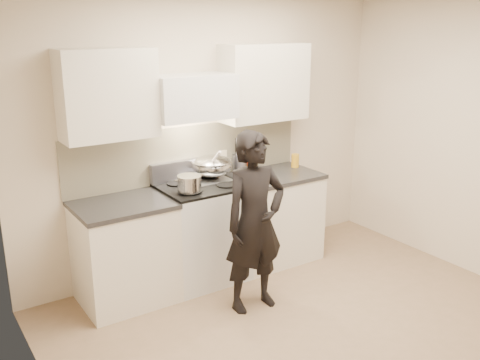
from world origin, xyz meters
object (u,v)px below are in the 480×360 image
(person, at_px, (255,222))
(stove, at_px, (202,232))
(wok, at_px, (211,166))
(utensil_crock, at_px, (239,162))
(counter_right, at_px, (272,216))

(person, bearing_deg, stove, 100.25)
(wok, xyz_separation_m, utensil_crock, (0.38, 0.10, -0.04))
(stove, height_order, counter_right, stove)
(counter_right, xyz_separation_m, wok, (-0.63, 0.14, 0.61))
(utensil_crock, bearing_deg, counter_right, -44.94)
(wok, bearing_deg, utensil_crock, 14.66)
(wok, relative_size, utensil_crock, 1.41)
(stove, relative_size, counter_right, 1.04)
(stove, xyz_separation_m, counter_right, (0.83, 0.00, -0.01))
(utensil_crock, height_order, person, person)
(person, bearing_deg, utensil_crock, 65.60)
(counter_right, height_order, wok, wok)
(stove, bearing_deg, counter_right, 0.00)
(counter_right, relative_size, utensil_crock, 2.58)
(stove, relative_size, wok, 1.91)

